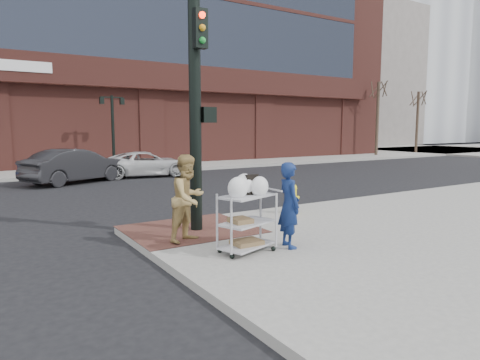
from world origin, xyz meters
TOP-DOWN VIEW (x-y plane):
  - ground at (0.00, 0.00)m, footprint 220.00×220.00m
  - sidewalk_far at (12.50, 32.00)m, footprint 65.00×36.00m
  - brick_curb_ramp at (-0.60, 0.90)m, footprint 2.80×2.40m
  - filler_block at (40.00, 38.00)m, footprint 14.00×20.00m
  - bare_tree_a at (24.00, 16.50)m, footprint 1.80×1.80m
  - bare_tree_b at (30.00, 17.00)m, footprint 1.80×1.80m
  - lamp_post at (2.00, 16.00)m, footprint 1.32×0.22m
  - traffic_signal_pole at (-0.48, 0.77)m, footprint 0.61×0.51m
  - woman_blue at (0.37, -1.39)m, footprint 0.51×0.67m
  - pedestrian_tan at (-1.06, 0.02)m, footprint 1.05×0.95m
  - sedan_dark at (-0.80, 12.03)m, footprint 4.81×3.36m
  - minivan_white at (2.69, 12.74)m, footprint 4.73×2.76m
  - utility_cart at (-0.49, -1.24)m, footprint 1.16×0.87m
  - fire_hydrant at (2.50, 1.08)m, footprint 0.37×0.26m

SIDE VIEW (x-z plane):
  - ground at x=0.00m, z-range 0.00..0.00m
  - sidewalk_far at x=12.50m, z-range 0.00..0.15m
  - brick_curb_ramp at x=-0.60m, z-range 0.15..0.16m
  - fire_hydrant at x=2.50m, z-range 0.16..0.94m
  - minivan_white at x=2.69m, z-range 0.00..1.24m
  - sedan_dark at x=-0.80m, z-range 0.00..1.50m
  - utility_cart at x=-0.49m, z-range 0.08..1.51m
  - woman_blue at x=0.37m, z-range 0.15..1.78m
  - pedestrian_tan at x=-1.06m, z-range 0.15..1.90m
  - lamp_post at x=2.00m, z-range 0.62..4.62m
  - traffic_signal_pole at x=-0.48m, z-range 0.33..5.33m
  - bare_tree_b at x=30.00m, z-range 2.44..9.14m
  - bare_tree_a at x=24.00m, z-range 2.67..9.87m
  - filler_block at x=40.00m, z-range 0.00..18.00m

